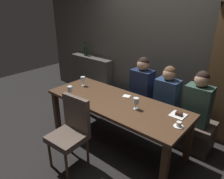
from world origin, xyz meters
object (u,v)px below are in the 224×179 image
dining_table (115,106)px  diner_redhead (142,82)px  wine_bottle_dark_red (85,50)px  wine_glass_center_front (136,101)px  dessert_plate (178,115)px  banquette_bench (140,113)px  wine_glass_center_back (83,80)px  diner_bearded (167,91)px  espresso_cup (179,125)px  diner_far_end (198,99)px  chair_near_side (71,128)px  wine_glass_end_left (70,89)px

dining_table → diner_redhead: size_ratio=2.69×
wine_bottle_dark_red → wine_glass_center_front: wine_bottle_dark_red is taller
wine_bottle_dark_red → dessert_plate: (2.64, -0.83, -0.32)m
banquette_bench → diner_redhead: bearing=128.6°
banquette_bench → diner_redhead: size_ratio=3.06×
wine_glass_center_back → dessert_plate: (1.70, 0.11, -0.10)m
diner_bearded → espresso_cup: diner_bearded is taller
diner_bearded → wine_glass_center_back: 1.42m
banquette_bench → diner_far_end: (0.97, -0.02, 0.60)m
chair_near_side → wine_glass_center_back: size_ratio=5.98×
dining_table → espresso_cup: size_ratio=18.33×
banquette_bench → wine_glass_center_front: (0.36, -0.70, 0.63)m
dining_table → chair_near_side: 0.74m
chair_near_side → banquette_bench: bearing=83.9°
diner_redhead → diner_bearded: 0.47m
dining_table → banquette_bench: bearing=90.0°
dining_table → dessert_plate: bearing=13.2°
diner_bearded → espresso_cup: (0.54, -0.75, -0.04)m
wine_bottle_dark_red → wine_glass_center_front: (2.11, -1.04, -0.21)m
wine_glass_end_left → wine_glass_center_front: (1.01, 0.32, 0.00)m
wine_glass_end_left → diner_bearded: bearing=43.2°
diner_redhead → wine_glass_end_left: 1.21m
diner_far_end → espresso_cup: size_ratio=6.62×
espresso_cup → diner_redhead: bearing=143.8°
chair_near_side → dining_table: bearing=78.1°
diner_bearded → wine_bottle_dark_red: size_ratio=2.31×
wine_glass_center_back → banquette_bench: bearing=36.3°
dessert_plate → chair_near_side: bearing=-138.3°
banquette_bench → espresso_cup: espresso_cup is taller
chair_near_side → wine_glass_center_back: 1.10m
diner_bearded → wine_glass_center_front: 0.73m
diner_redhead → diner_far_end: bearing=-1.8°
chair_near_side → diner_far_end: (1.12, 1.40, 0.27)m
wine_glass_center_back → dessert_plate: wine_glass_center_back is taller
dining_table → wine_glass_center_back: size_ratio=13.41×
diner_bearded → dessert_plate: bearing=-50.5°
dining_table → chair_near_side: (-0.15, -0.72, -0.09)m
diner_far_end → wine_glass_end_left: 1.89m
dining_table → dessert_plate: 0.92m
diner_far_end → wine_glass_end_left: size_ratio=4.85×
wine_bottle_dark_red → espresso_cup: size_ratio=2.72×
diner_redhead → wine_glass_center_front: bearing=-62.5°
wine_glass_center_front → dessert_plate: size_ratio=0.86×
diner_redhead → wine_bottle_dark_red: bearing=169.3°
chair_near_side → espresso_cup: bearing=30.8°
diner_far_end → wine_bottle_dark_red: 2.75m
diner_bearded → wine_glass_center_front: size_ratio=4.60×
dining_table → banquette_bench: dining_table is taller
wine_glass_center_back → dining_table: bearing=-7.1°
dining_table → wine_glass_end_left: bearing=-153.5°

